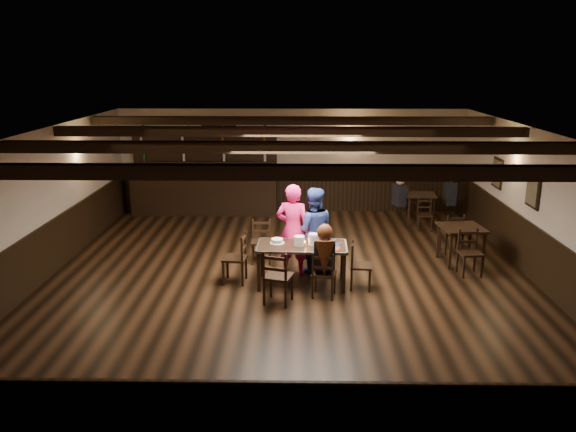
{
  "coord_description": "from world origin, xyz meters",
  "views": [
    {
      "loc": [
        0.16,
        -9.59,
        3.88
      ],
      "look_at": [
        -0.02,
        0.2,
        1.17
      ],
      "focal_mm": 35.0,
      "sensor_mm": 36.0,
      "label": 1
    }
  ],
  "objects_px": {
    "dining_table": "(302,249)",
    "bar_counter": "(205,186)",
    "woman_pink": "(293,230)",
    "chair_near_left": "(277,274)",
    "chair_near_right": "(323,271)",
    "man_blue": "(313,230)",
    "cake": "(277,241)"
  },
  "relations": [
    {
      "from": "dining_table",
      "to": "bar_counter",
      "type": "relative_size",
      "value": 0.41
    },
    {
      "from": "woman_pink",
      "to": "bar_counter",
      "type": "height_order",
      "value": "bar_counter"
    },
    {
      "from": "chair_near_left",
      "to": "bar_counter",
      "type": "distance_m",
      "value": 6.14
    },
    {
      "from": "dining_table",
      "to": "chair_near_right",
      "type": "relative_size",
      "value": 1.96
    },
    {
      "from": "chair_near_right",
      "to": "man_blue",
      "type": "bearing_deg",
      "value": 96.67
    },
    {
      "from": "dining_table",
      "to": "bar_counter",
      "type": "distance_m",
      "value": 5.51
    },
    {
      "from": "chair_near_right",
      "to": "woman_pink",
      "type": "relative_size",
      "value": 0.48
    },
    {
      "from": "chair_near_right",
      "to": "woman_pink",
      "type": "distance_m",
      "value": 1.3
    },
    {
      "from": "cake",
      "to": "bar_counter",
      "type": "height_order",
      "value": "bar_counter"
    },
    {
      "from": "bar_counter",
      "to": "chair_near_right",
      "type": "bearing_deg",
      "value": -62.44
    },
    {
      "from": "dining_table",
      "to": "bar_counter",
      "type": "xyz_separation_m",
      "value": [
        -2.51,
        4.91,
        0.05
      ]
    },
    {
      "from": "chair_near_left",
      "to": "cake",
      "type": "relative_size",
      "value": 3.58
    },
    {
      "from": "chair_near_left",
      "to": "bar_counter",
      "type": "height_order",
      "value": "bar_counter"
    },
    {
      "from": "woman_pink",
      "to": "cake",
      "type": "height_order",
      "value": "woman_pink"
    },
    {
      "from": "dining_table",
      "to": "chair_near_left",
      "type": "distance_m",
      "value": 0.96
    },
    {
      "from": "man_blue",
      "to": "bar_counter",
      "type": "xyz_separation_m",
      "value": [
        -2.72,
        4.23,
        -0.09
      ]
    },
    {
      "from": "dining_table",
      "to": "chair_near_left",
      "type": "bearing_deg",
      "value": -115.75
    },
    {
      "from": "chair_near_right",
      "to": "man_blue",
      "type": "distance_m",
      "value": 1.31
    },
    {
      "from": "dining_table",
      "to": "bar_counter",
      "type": "bearing_deg",
      "value": 117.05
    },
    {
      "from": "chair_near_left",
      "to": "chair_near_right",
      "type": "distance_m",
      "value": 0.82
    },
    {
      "from": "dining_table",
      "to": "chair_near_left",
      "type": "height_order",
      "value": "chair_near_left"
    },
    {
      "from": "dining_table",
      "to": "cake",
      "type": "height_order",
      "value": "cake"
    },
    {
      "from": "dining_table",
      "to": "chair_near_left",
      "type": "xyz_separation_m",
      "value": [
        -0.41,
        -0.86,
        -0.13
      ]
    },
    {
      "from": "chair_near_left",
      "to": "man_blue",
      "type": "bearing_deg",
      "value": 67.8
    },
    {
      "from": "dining_table",
      "to": "woman_pink",
      "type": "height_order",
      "value": "woman_pink"
    },
    {
      "from": "chair_near_left",
      "to": "cake",
      "type": "height_order",
      "value": "chair_near_left"
    },
    {
      "from": "woman_pink",
      "to": "chair_near_left",
      "type": "bearing_deg",
      "value": 90.99
    },
    {
      "from": "man_blue",
      "to": "chair_near_left",
      "type": "bearing_deg",
      "value": 66.94
    },
    {
      "from": "chair_near_left",
      "to": "man_blue",
      "type": "relative_size",
      "value": 0.57
    },
    {
      "from": "dining_table",
      "to": "cake",
      "type": "relative_size",
      "value": 6.2
    },
    {
      "from": "bar_counter",
      "to": "woman_pink",
      "type": "bearing_deg",
      "value": -61.79
    },
    {
      "from": "dining_table",
      "to": "cake",
      "type": "distance_m",
      "value": 0.46
    }
  ]
}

